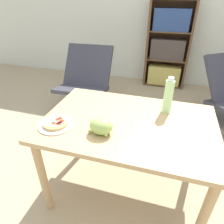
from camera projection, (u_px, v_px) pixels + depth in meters
name	position (u px, v px, depth m)	size (l,w,h in m)	color
ground_plane	(128.00, 181.00, 1.91)	(14.00, 14.00, 0.00)	tan
wall_back	(165.00, 8.00, 3.37)	(8.00, 0.05, 2.60)	silver
dining_table	(128.00, 132.00, 1.50)	(1.25, 0.83, 0.75)	tan
pizza_on_plate	(56.00, 124.00, 1.40)	(0.25, 0.25, 0.04)	white
grape_bunch	(101.00, 126.00, 1.30)	(0.16, 0.12, 0.11)	#A8CC66
drink_bottle	(168.00, 96.00, 1.50)	(0.07, 0.07, 0.29)	#B7EAA3
lounge_chair_near	(85.00, 90.00, 2.97)	(0.72, 0.79, 0.88)	slate
bookshelf	(168.00, 48.00, 3.51)	(0.73, 0.31, 1.46)	brown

